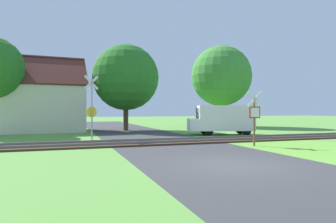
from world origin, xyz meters
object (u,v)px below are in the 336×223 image
Objects in this scene: crossing_sign_far at (92,106)px; tree_far at (221,76)px; stop_sign_near at (254,115)px; tree_center at (126,77)px; mail_truck at (223,119)px; house at (38,106)px.

tree_far is (15.61, 12.22, 3.70)m from crossing_sign_far.
tree_far is (7.76, 17.42, 4.22)m from stop_sign_near.
stop_sign_near is 0.36× the size of tree_center.
tree_far reaches higher than tree_center.
stop_sign_near is at bearing -74.14° from tree_center.
crossing_sign_far is 0.76× the size of mail_truck.
stop_sign_near is 0.55× the size of mail_truck.
stop_sign_near reaches higher than mail_truck.
mail_truck is at bearing -49.93° from tree_center.
crossing_sign_far is 20.16m from tree_far.
tree_center is at bearing -11.95° from house.
crossing_sign_far is at bearing -26.12° from stop_sign_near.
tree_center is at bearing 53.93° from crossing_sign_far.
stop_sign_near is 7.26m from mail_truck.
stop_sign_near is 19.16m from house.
tree_center is 12.26m from tree_far.
stop_sign_near is 9.43m from crossing_sign_far.
tree_center is (3.82, 8.97, 2.76)m from crossing_sign_far.
house is (-11.57, 15.26, 0.60)m from stop_sign_near.
house is at bearing 73.53° from mail_truck.
tree_center is at bearing -164.60° from tree_far.
tree_far reaches higher than mail_truck.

